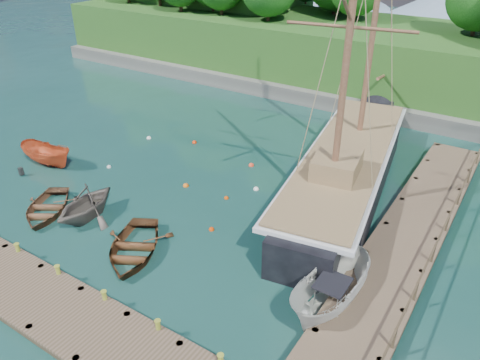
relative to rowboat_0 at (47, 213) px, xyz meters
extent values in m
plane|color=#123A31|center=(6.56, 1.65, 0.00)|extent=(160.00, 160.00, 0.00)
cube|color=#4A3D2A|center=(8.56, -4.85, 0.54)|extent=(20.00, 3.20, 0.12)
cube|color=#33291D|center=(8.56, -4.85, 0.38)|extent=(20.00, 3.20, 0.20)
cube|color=#4A3D2A|center=(18.06, 8.65, 0.54)|extent=(3.20, 24.00, 0.12)
cube|color=#33291D|center=(18.06, 8.65, 0.38)|extent=(3.20, 24.00, 0.20)
cylinder|color=#33291D|center=(16.76, 20.35, 0.05)|extent=(0.28, 0.28, 1.10)
cylinder|color=#33291D|center=(19.36, 20.35, 0.05)|extent=(0.28, 0.28, 1.10)
cylinder|color=olive|center=(2.56, -3.45, 0.00)|extent=(0.26, 0.26, 0.45)
cylinder|color=olive|center=(5.56, -3.45, 0.00)|extent=(0.26, 0.26, 0.45)
cylinder|color=olive|center=(8.56, -3.45, 0.00)|extent=(0.26, 0.26, 0.45)
cylinder|color=olive|center=(11.56, -3.45, 0.00)|extent=(0.26, 0.26, 0.45)
imported|color=brown|center=(0.00, 0.00, 0.00)|extent=(4.97, 5.33, 0.90)
imported|color=#5A524B|center=(2.29, 0.96, 0.00)|extent=(3.80, 4.30, 2.11)
imported|color=#523019|center=(6.81, -0.02, 0.00)|extent=(5.44, 5.97, 1.01)
imported|color=#D75328|center=(-4.99, 3.93, 0.00)|extent=(4.42, 1.85, 1.68)
imported|color=silver|center=(16.56, 1.85, 0.00)|extent=(2.49, 5.68, 2.14)
cube|color=black|center=(13.08, 11.98, 0.70)|extent=(6.91, 14.83, 2.96)
cube|color=black|center=(11.58, 21.02, 0.70)|extent=(3.25, 4.84, 2.67)
cube|color=black|center=(14.42, 3.93, 0.70)|extent=(3.80, 4.15, 2.82)
cube|color=silver|center=(13.08, 11.98, 2.16)|extent=(7.69, 19.27, 0.25)
cube|color=brown|center=(13.08, 11.98, 2.41)|extent=(7.21, 18.79, 0.12)
cube|color=brown|center=(13.58, 8.96, 3.01)|extent=(2.78, 3.34, 1.20)
cylinder|color=brown|center=(11.00, 24.49, 3.61)|extent=(1.37, 6.84, 1.69)
cylinder|color=brown|center=(12.48, 15.59, 10.28)|extent=(0.36, 0.36, 15.75)
cylinder|color=brown|center=(13.68, 8.36, 9.65)|extent=(0.36, 0.36, 14.49)
sphere|color=silver|center=(-1.23, 5.86, 0.00)|extent=(0.29, 0.29, 0.29)
sphere|color=orange|center=(4.74, 6.71, 0.00)|extent=(0.37, 0.37, 0.37)
sphere|color=#D14103|center=(7.70, 6.88, 0.00)|extent=(0.28, 0.28, 0.28)
sphere|color=white|center=(8.65, 8.75, 0.00)|extent=(0.35, 0.35, 0.35)
sphere|color=red|center=(1.18, 12.14, 0.00)|extent=(0.33, 0.33, 0.33)
sphere|color=#EB3E20|center=(6.71, 11.31, 0.00)|extent=(0.37, 0.37, 0.37)
sphere|color=white|center=(-2.22, 10.86, 0.00)|extent=(0.34, 0.34, 0.34)
sphere|color=#D73702|center=(8.86, 3.76, 0.00)|extent=(0.29, 0.29, 0.29)
cube|color=#474744|center=(-1.44, 25.65, 0.60)|extent=(50.00, 4.00, 1.40)
cube|color=#28531F|center=(-1.44, 31.65, 3.00)|extent=(50.00, 14.00, 6.00)
cube|color=#28531F|center=(-15.44, 35.65, 5.00)|extent=(24.00, 12.00, 10.00)
cylinder|color=#382616|center=(-9.55, 29.76, 6.70)|extent=(0.36, 0.36, 1.40)
cylinder|color=#382616|center=(-7.62, 28.46, 6.70)|extent=(0.36, 0.36, 1.40)
cylinder|color=#382616|center=(4.95, 32.86, 6.70)|extent=(0.36, 0.36, 1.40)
cylinder|color=#382616|center=(-3.60, 31.85, 6.70)|extent=(0.36, 0.36, 1.40)
cylinder|color=#382616|center=(1.98, 35.00, 6.70)|extent=(0.36, 0.36, 1.40)
cylinder|color=#382616|center=(-1.95, 28.20, 6.70)|extent=(0.36, 0.36, 1.40)
cylinder|color=#382616|center=(15.83, 32.04, 6.70)|extent=(0.36, 0.36, 1.40)
cylinder|color=#382616|center=(0.83, 40.02, 6.70)|extent=(0.36, 0.36, 1.40)
cylinder|color=#382616|center=(-5.34, 32.67, 6.70)|extent=(0.36, 0.36, 1.40)
cylinder|color=#382616|center=(-12.36, 27.71, 6.70)|extent=(0.36, 0.36, 1.40)
camera|label=1|loc=(21.43, -12.73, 14.70)|focal=35.00mm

